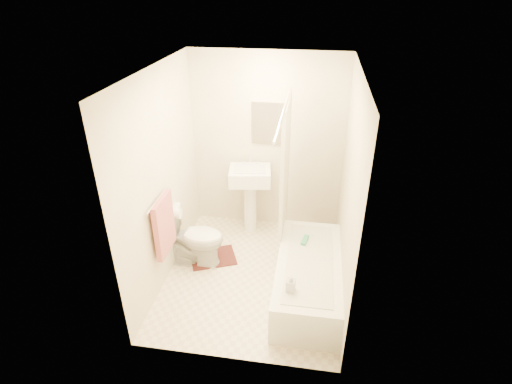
% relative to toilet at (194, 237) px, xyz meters
% --- Properties ---
extents(floor, '(2.40, 2.40, 0.00)m').
position_rel_toilet_xyz_m(floor, '(0.75, -0.15, -0.36)').
color(floor, beige).
rests_on(floor, ground).
extents(ceiling, '(2.40, 2.40, 0.00)m').
position_rel_toilet_xyz_m(ceiling, '(0.75, -0.15, 2.04)').
color(ceiling, white).
rests_on(ceiling, ground).
extents(wall_back, '(2.00, 0.02, 2.40)m').
position_rel_toilet_xyz_m(wall_back, '(0.75, 1.05, 0.84)').
color(wall_back, beige).
rests_on(wall_back, ground).
extents(wall_left, '(0.02, 2.40, 2.40)m').
position_rel_toilet_xyz_m(wall_left, '(-0.25, -0.15, 0.84)').
color(wall_left, beige).
rests_on(wall_left, ground).
extents(wall_right, '(0.02, 2.40, 2.40)m').
position_rel_toilet_xyz_m(wall_right, '(1.75, -0.15, 0.84)').
color(wall_right, beige).
rests_on(wall_right, ground).
extents(mirror, '(0.40, 0.03, 0.55)m').
position_rel_toilet_xyz_m(mirror, '(0.75, 1.03, 1.14)').
color(mirror, white).
rests_on(mirror, wall_back).
extents(curtain_rod, '(0.03, 1.70, 0.03)m').
position_rel_toilet_xyz_m(curtain_rod, '(1.05, -0.05, 1.64)').
color(curtain_rod, silver).
rests_on(curtain_rod, wall_back).
extents(shower_curtain, '(0.04, 0.80, 1.55)m').
position_rel_toilet_xyz_m(shower_curtain, '(1.05, 0.35, 0.86)').
color(shower_curtain, silver).
rests_on(shower_curtain, curtain_rod).
extents(towel_bar, '(0.02, 0.60, 0.02)m').
position_rel_toilet_xyz_m(towel_bar, '(-0.21, -0.40, 0.74)').
color(towel_bar, silver).
rests_on(towel_bar, wall_left).
extents(towel, '(0.06, 0.45, 0.66)m').
position_rel_toilet_xyz_m(towel, '(-0.18, -0.40, 0.42)').
color(towel, '#CC7266').
rests_on(towel, towel_bar).
extents(toilet_paper, '(0.11, 0.12, 0.12)m').
position_rel_toilet_xyz_m(toilet_paper, '(-0.18, -0.03, 0.34)').
color(toilet_paper, white).
rests_on(toilet_paper, wall_left).
extents(toilet, '(0.75, 0.42, 0.73)m').
position_rel_toilet_xyz_m(toilet, '(0.00, 0.00, 0.00)').
color(toilet, silver).
rests_on(toilet, floor).
extents(sink, '(0.59, 0.50, 1.04)m').
position_rel_toilet_xyz_m(sink, '(0.56, 0.80, 0.16)').
color(sink, white).
rests_on(sink, floor).
extents(bathtub, '(0.69, 1.57, 0.44)m').
position_rel_toilet_xyz_m(bathtub, '(1.41, -0.35, -0.14)').
color(bathtub, white).
rests_on(bathtub, floor).
extents(bath_mat, '(0.67, 0.59, 0.02)m').
position_rel_toilet_xyz_m(bath_mat, '(0.20, 0.09, -0.35)').
color(bath_mat, '#50251D').
rests_on(bath_mat, floor).
extents(soap_bottle, '(0.09, 0.09, 0.19)m').
position_rel_toilet_xyz_m(soap_bottle, '(1.24, -0.84, 0.17)').
color(soap_bottle, white).
rests_on(soap_bottle, bathtub).
extents(scrub_brush, '(0.09, 0.20, 0.04)m').
position_rel_toilet_xyz_m(scrub_brush, '(1.34, 0.01, 0.10)').
color(scrub_brush, '#38A770').
rests_on(scrub_brush, bathtub).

